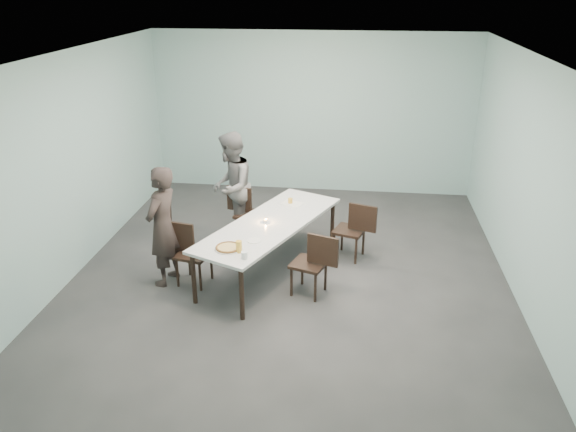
# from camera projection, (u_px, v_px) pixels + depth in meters

# --- Properties ---
(ground) EXTENTS (7.00, 7.00, 0.00)m
(ground) POSITION_uv_depth(u_px,v_px,m) (290.00, 274.00, 7.93)
(ground) COLOR #333335
(ground) RESTS_ON ground
(room_shell) EXTENTS (6.02, 7.02, 3.01)m
(room_shell) POSITION_uv_depth(u_px,v_px,m) (290.00, 134.00, 7.13)
(room_shell) COLOR #9BC2C3
(room_shell) RESTS_ON ground
(table) EXTENTS (1.87, 2.74, 0.75)m
(table) POSITION_uv_depth(u_px,v_px,m) (270.00, 226.00, 7.75)
(table) COLOR white
(table) RESTS_ON ground
(chair_near_left) EXTENTS (0.64, 0.50, 0.87)m
(chair_near_left) POSITION_uv_depth(u_px,v_px,m) (188.00, 249.00, 7.54)
(chair_near_left) COLOR black
(chair_near_left) RESTS_ON ground
(chair_far_left) EXTENTS (0.65, 0.52, 0.87)m
(chair_far_left) POSITION_uv_depth(u_px,v_px,m) (246.00, 210.00, 8.80)
(chair_far_left) COLOR black
(chair_far_left) RESTS_ON ground
(chair_near_right) EXTENTS (0.65, 0.53, 0.87)m
(chair_near_right) POSITION_uv_depth(u_px,v_px,m) (315.00, 260.00, 7.24)
(chair_near_right) COLOR black
(chair_near_right) RESTS_ON ground
(chair_far_right) EXTENTS (0.65, 0.53, 0.87)m
(chair_far_right) POSITION_uv_depth(u_px,v_px,m) (355.00, 227.00, 8.19)
(chair_far_right) COLOR black
(chair_far_right) RESTS_ON ground
(diner_near) EXTENTS (0.52, 0.68, 1.65)m
(diner_near) POSITION_uv_depth(u_px,v_px,m) (163.00, 226.00, 7.42)
(diner_near) COLOR black
(diner_near) RESTS_ON ground
(diner_far) EXTENTS (0.65, 0.84, 1.72)m
(diner_far) POSITION_uv_depth(u_px,v_px,m) (231.00, 187.00, 8.73)
(diner_far) COLOR slate
(diner_far) RESTS_ON ground
(pizza) EXTENTS (0.34, 0.34, 0.04)m
(pizza) POSITION_uv_depth(u_px,v_px,m) (228.00, 248.00, 6.97)
(pizza) COLOR white
(pizza) RESTS_ON table
(side_plate) EXTENTS (0.18, 0.18, 0.01)m
(side_plate) POSITION_uv_depth(u_px,v_px,m) (254.00, 241.00, 7.19)
(side_plate) COLOR white
(side_plate) RESTS_ON table
(beer_glass) EXTENTS (0.08, 0.08, 0.15)m
(beer_glass) POSITION_uv_depth(u_px,v_px,m) (239.00, 247.00, 6.87)
(beer_glass) COLOR gold
(beer_glass) RESTS_ON table
(water_tumbler) EXTENTS (0.08, 0.08, 0.09)m
(water_tumbler) POSITION_uv_depth(u_px,v_px,m) (244.00, 255.00, 6.73)
(water_tumbler) COLOR silver
(water_tumbler) RESTS_ON table
(tealight) EXTENTS (0.06, 0.06, 0.05)m
(tealight) POSITION_uv_depth(u_px,v_px,m) (266.00, 221.00, 7.73)
(tealight) COLOR silver
(tealight) RESTS_ON table
(amber_tumbler) EXTENTS (0.07, 0.07, 0.08)m
(amber_tumbler) POSITION_uv_depth(u_px,v_px,m) (290.00, 201.00, 8.37)
(amber_tumbler) COLOR gold
(amber_tumbler) RESTS_ON table
(menu) EXTENTS (0.36, 0.32, 0.01)m
(menu) POSITION_uv_depth(u_px,v_px,m) (292.00, 203.00, 8.37)
(menu) COLOR silver
(menu) RESTS_ON table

